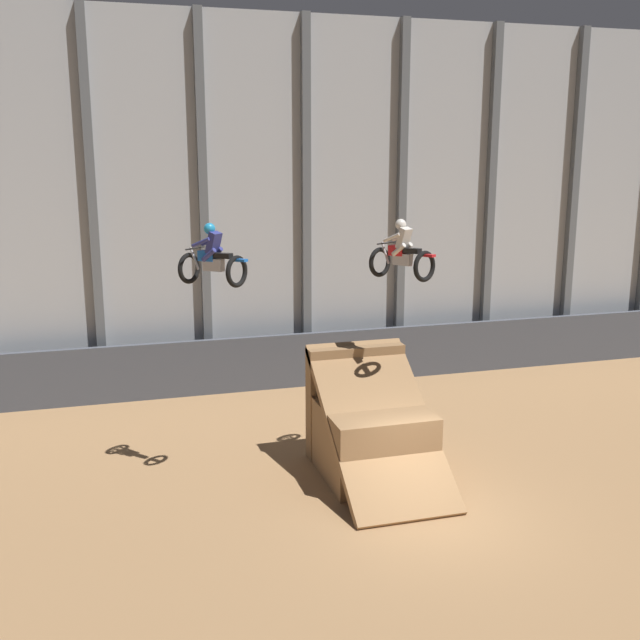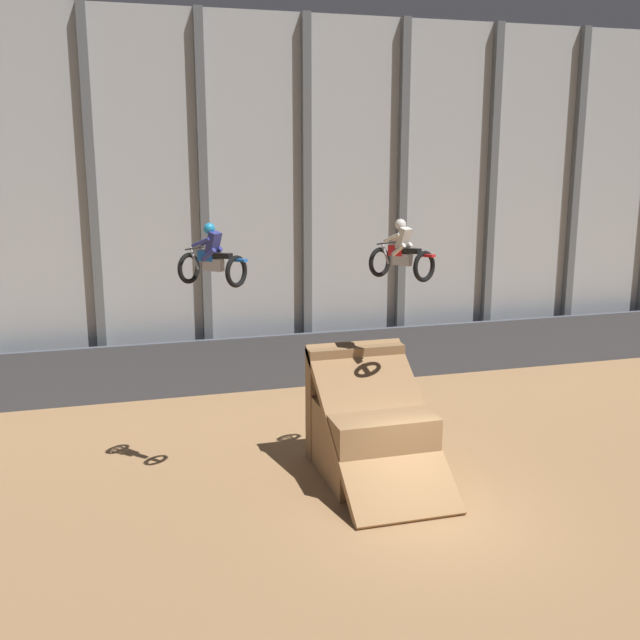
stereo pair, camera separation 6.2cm
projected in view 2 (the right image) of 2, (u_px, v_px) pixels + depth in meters
name	position (u px, v px, depth m)	size (l,w,h in m)	color
ground_plane	(431.00, 516.00, 16.17)	(60.00, 60.00, 0.00)	#9E754C
arena_back_wall	(305.00, 205.00, 24.82)	(32.00, 0.40, 12.00)	#ADB2B7
lower_barrier	(313.00, 359.00, 25.10)	(31.36, 0.20, 1.82)	#474C56
dirt_ramp	(368.00, 429.00, 18.32)	(2.51, 4.24, 3.06)	#966F48
rider_bike_left_air	(212.00, 260.00, 17.05)	(1.57, 1.62, 1.46)	black
rider_bike_right_air	(402.00, 255.00, 17.69)	(1.34, 1.75, 1.46)	black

